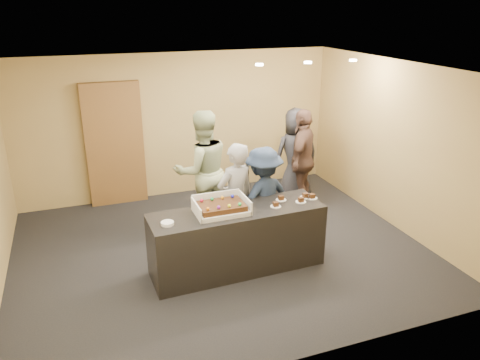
{
  "coord_description": "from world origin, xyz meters",
  "views": [
    {
      "loc": [
        -1.88,
        -5.98,
        3.52
      ],
      "look_at": [
        0.31,
        0.0,
        1.1
      ],
      "focal_mm": 35.0,
      "sensor_mm": 36.0,
      "label": 1
    }
  ],
  "objects": [
    {
      "name": "storage_cabinet",
      "position": [
        -1.21,
        2.41,
        1.12
      ],
      "size": [
        1.02,
        0.15,
        2.25
      ],
      "primitive_type": "cube",
      "color": "brown",
      "rests_on": "floor"
    },
    {
      "name": "person_brown_extra",
      "position": [
        1.88,
        1.05,
        0.91
      ],
      "size": [
        1.05,
        1.09,
        1.83
      ],
      "primitive_type": "imported",
      "rotation": [
        0.0,
        0.0,
        3.97
      ],
      "color": "brown",
      "rests_on": "floor"
    },
    {
      "name": "ceiling_spotlights",
      "position": [
        1.6,
        0.5,
        2.67
      ],
      "size": [
        1.72,
        0.12,
        0.03
      ],
      "color": "#FFEAC6",
      "rests_on": "ceiling"
    },
    {
      "name": "person_sage_man",
      "position": [
        -0.01,
        0.89,
        0.99
      ],
      "size": [
        1.01,
        0.81,
        1.97
      ],
      "primitive_type": "imported",
      "rotation": [
        0.0,
        0.0,
        3.22
      ],
      "color": "#A1AD7F",
      "rests_on": "floor"
    },
    {
      "name": "slice_e",
      "position": [
        1.21,
        -0.56,
        0.92
      ],
      "size": [
        0.15,
        0.15,
        0.07
      ],
      "color": "white",
      "rests_on": "serving_counter"
    },
    {
      "name": "person_dark_suit",
      "position": [
        1.92,
        1.38,
        0.88
      ],
      "size": [
        0.89,
        0.6,
        1.77
      ],
      "primitive_type": "imported",
      "rotation": [
        0.0,
        0.0,
        3.09
      ],
      "color": "#27272C",
      "rests_on": "floor"
    },
    {
      "name": "person_server_grey",
      "position": [
        0.21,
        -0.11,
        0.85
      ],
      "size": [
        0.71,
        0.56,
        1.7
      ],
      "primitive_type": "imported",
      "rotation": [
        0.0,
        0.0,
        3.42
      ],
      "color": "#95959A",
      "rests_on": "floor"
    },
    {
      "name": "slice_c",
      "position": [
        1.0,
        -0.62,
        0.92
      ],
      "size": [
        0.15,
        0.15,
        0.07
      ],
      "color": "white",
      "rests_on": "serving_counter"
    },
    {
      "name": "slice_a",
      "position": [
        0.6,
        -0.64,
        0.92
      ],
      "size": [
        0.15,
        0.15,
        0.07
      ],
      "color": "white",
      "rests_on": "serving_counter"
    },
    {
      "name": "plate_stack",
      "position": [
        -0.91,
        -0.69,
        0.92
      ],
      "size": [
        0.16,
        0.16,
        0.04
      ],
      "primitive_type": "cylinder",
      "color": "white",
      "rests_on": "serving_counter"
    },
    {
      "name": "room",
      "position": [
        0.0,
        0.0,
        1.35
      ],
      "size": [
        6.04,
        6.0,
        2.7
      ],
      "color": "black",
      "rests_on": "ground"
    },
    {
      "name": "slice_b",
      "position": [
        0.76,
        -0.46,
        0.92
      ],
      "size": [
        0.15,
        0.15,
        0.07
      ],
      "color": "white",
      "rests_on": "serving_counter"
    },
    {
      "name": "slice_d",
      "position": [
        1.13,
        -0.5,
        0.92
      ],
      "size": [
        0.15,
        0.15,
        0.07
      ],
      "color": "white",
      "rests_on": "serving_counter"
    },
    {
      "name": "serving_counter",
      "position": [
        0.06,
        -0.58,
        0.45
      ],
      "size": [
        2.42,
        0.77,
        0.9
      ],
      "primitive_type": "cube",
      "rotation": [
        0.0,
        0.0,
        0.03
      ],
      "color": "black",
      "rests_on": "floor"
    },
    {
      "name": "cake_box",
      "position": [
        -0.16,
        -0.55,
        0.95
      ],
      "size": [
        0.7,
        0.49,
        0.21
      ],
      "color": "white",
      "rests_on": "serving_counter"
    },
    {
      "name": "person_navy_man",
      "position": [
        0.65,
        -0.07,
        0.79
      ],
      "size": [
        1.13,
        0.82,
        1.58
      ],
      "primitive_type": "imported",
      "rotation": [
        0.0,
        0.0,
        3.4
      ],
      "color": "#202D46",
      "rests_on": "floor"
    },
    {
      "name": "sheet_cake",
      "position": [
        -0.16,
        -0.58,
        1.0
      ],
      "size": [
        0.6,
        0.41,
        0.12
      ],
      "color": "#331C0B",
      "rests_on": "cake_box"
    }
  ]
}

